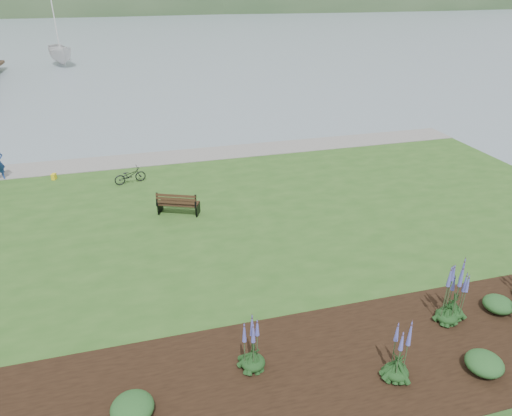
% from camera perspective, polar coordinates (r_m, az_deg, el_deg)
% --- Properties ---
extents(ground, '(600.00, 600.00, 0.00)m').
position_cam_1_polar(ground, '(19.84, -7.38, -1.27)').
color(ground, gray).
rests_on(ground, ground).
extents(lawn, '(34.00, 20.00, 0.40)m').
position_cam_1_polar(lawn, '(18.00, -6.46, -3.56)').
color(lawn, '#2D581F').
rests_on(lawn, ground).
extents(shoreline_path, '(34.00, 2.20, 0.03)m').
position_cam_1_polar(shoreline_path, '(25.99, -9.73, 6.37)').
color(shoreline_path, gray).
rests_on(shoreline_path, lawn).
extents(garden_bed, '(24.00, 4.40, 0.04)m').
position_cam_1_polar(garden_bed, '(12.69, 14.04, -17.91)').
color(garden_bed, black).
rests_on(garden_bed, lawn).
extents(far_hillside, '(580.00, 80.00, 38.00)m').
position_cam_1_polar(far_hillside, '(189.02, -9.30, 23.24)').
color(far_hillside, '#2E4B2A').
rests_on(far_hillside, ground).
extents(park_bench, '(1.81, 1.28, 1.04)m').
position_cam_1_polar(park_bench, '(19.17, -9.76, 0.59)').
color(park_bench, '#301E12').
rests_on(park_bench, lawn).
extents(bicycle_a, '(0.90, 1.60, 0.79)m').
position_cam_1_polar(bicycle_a, '(22.83, -15.48, 3.95)').
color(bicycle_a, black).
rests_on(bicycle_a, lawn).
extents(sailboat, '(13.41, 13.54, 28.60)m').
position_cam_1_polar(sailboat, '(63.43, -22.99, 16.08)').
color(sailboat, silver).
rests_on(sailboat, ground).
extents(pannier, '(0.24, 0.31, 0.29)m').
position_cam_1_polar(pannier, '(24.64, -23.95, 3.62)').
color(pannier, yellow).
rests_on(pannier, lawn).
extents(echium_0, '(0.62, 0.62, 1.75)m').
position_cam_1_polar(echium_0, '(11.98, 17.40, -17.35)').
color(echium_0, '#143715').
rests_on(echium_0, garden_bed).
extents(echium_1, '(0.62, 0.62, 2.35)m').
position_cam_1_polar(echium_1, '(13.93, 23.28, -9.78)').
color(echium_1, '#143715').
rests_on(echium_1, garden_bed).
extents(echium_4, '(0.62, 0.62, 1.79)m').
position_cam_1_polar(echium_4, '(11.65, -0.39, -16.80)').
color(echium_4, '#143715').
rests_on(echium_4, garden_bed).
extents(echium_5, '(0.62, 0.62, 1.80)m').
position_cam_1_polar(echium_5, '(14.29, 23.72, -9.91)').
color(echium_5, '#143715').
rests_on(echium_5, garden_bed).
extents(shrub_0, '(0.97, 0.97, 0.48)m').
position_cam_1_polar(shrub_0, '(11.34, -15.21, -22.97)').
color(shrub_0, '#1E4C21').
rests_on(shrub_0, garden_bed).
extents(shrub_1, '(0.92, 0.92, 0.46)m').
position_cam_1_polar(shrub_1, '(13.18, 26.64, -16.97)').
color(shrub_1, '#1E4C21').
rests_on(shrub_1, garden_bed).
extents(shrub_2, '(0.86, 0.86, 0.43)m').
position_cam_1_polar(shrub_2, '(15.41, 28.01, -10.57)').
color(shrub_2, '#1E4C21').
rests_on(shrub_2, garden_bed).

